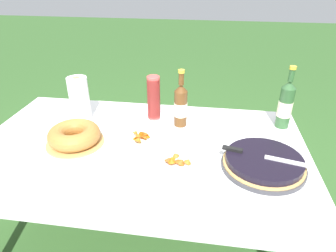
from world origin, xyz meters
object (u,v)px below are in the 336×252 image
Objects in this scene: cider_bottle_green at (286,105)px; paper_towel_roll at (79,99)px; cup_stack at (154,98)px; snack_plate_near at (145,138)px; berry_tart at (264,163)px; serving_knife at (258,155)px; snack_plate_left at (177,163)px; cider_bottle_amber at (181,105)px; bundt_cake at (74,135)px.

paper_towel_roll is (-1.13, -0.08, -0.01)m from cider_bottle_green.
cup_stack is 0.27m from snack_plate_near.
cider_bottle_green is at bearing 69.86° from berry_tart.
snack_plate_left is (-0.35, -0.04, -0.05)m from serving_knife.
serving_knife is at bearing -36.82° from cup_stack.
cider_bottle_green is 1.08× the size of cider_bottle_amber.
cider_bottle_amber reaches higher than paper_towel_roll.
serving_knife is 0.36m from snack_plate_left.
paper_towel_roll reaches higher than berry_tart.
paper_towel_roll reaches higher than snack_plate_left.
snack_plate_left is 0.71m from paper_towel_roll.
cider_bottle_amber is 1.42× the size of snack_plate_near.
snack_plate_near is at bearing -23.23° from paper_towel_roll.
snack_plate_near reaches higher than berry_tart.
cider_bottle_amber reaches higher than cup_stack.
cider_bottle_amber is (0.16, -0.06, -0.01)m from cup_stack.
berry_tart is 1.03m from paper_towel_roll.
paper_towel_roll reaches higher than bundt_cake.
cider_bottle_amber is at bearing -21.24° from cup_stack.
cider_bottle_amber is 1.58× the size of snack_plate_left.
paper_towel_roll is (-0.95, 0.33, 0.06)m from serving_knife.
serving_knife is 1.29× the size of bundt_cake.
snack_plate_near is (-0.56, 0.16, -0.01)m from berry_tart.
cup_stack is at bearing 158.76° from cider_bottle_amber.
cider_bottle_amber is (0.50, 0.27, 0.08)m from bundt_cake.
cider_bottle_amber is 0.39m from snack_plate_left.
berry_tart is at bearing -4.85° from bundt_cake.
paper_towel_roll is (-0.60, 0.37, 0.11)m from snack_plate_left.
cup_stack reaches higher than paper_towel_roll.
cup_stack reaches higher than bundt_cake.
cup_stack is 1.26× the size of snack_plate_left.
cup_stack is at bearing 90.29° from snack_plate_near.
cup_stack is at bearing -179.79° from cider_bottle_green.
serving_knife is 0.45m from cider_bottle_green.
cider_bottle_green is (0.72, 0.00, 0.01)m from cup_stack.
cup_stack is 0.17m from cider_bottle_amber.
paper_towel_roll is at bearing -169.76° from cup_stack.
snack_plate_near is at bearing 134.29° from snack_plate_left.
serving_knife reaches higher than snack_plate_left.
serving_knife is at bearing 6.37° from snack_plate_left.
cider_bottle_green reaches higher than snack_plate_left.
cider_bottle_amber reaches higher than snack_plate_near.
serving_knife is 1.65× the size of snack_plate_near.
cup_stack is 0.49m from snack_plate_left.
cider_bottle_green is (0.18, 0.40, 0.07)m from serving_knife.
serving_knife is 0.56m from snack_plate_near.
bundt_cake is 0.54m from snack_plate_left.
cider_bottle_green is 1.53× the size of snack_plate_near.
serving_knife is 0.51m from cider_bottle_amber.
serving_knife is 0.88m from bundt_cake.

